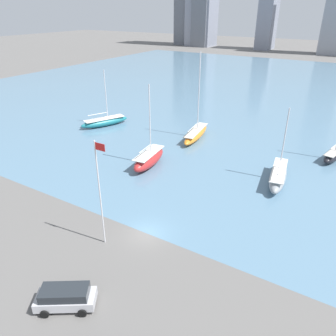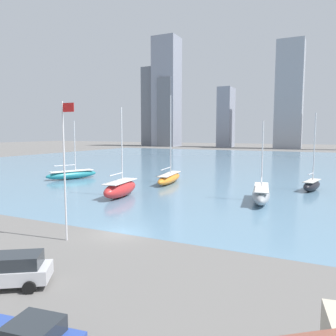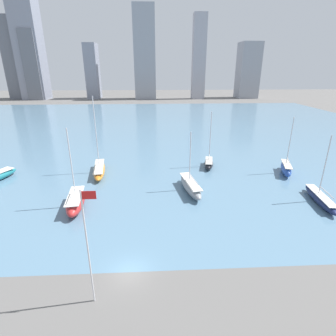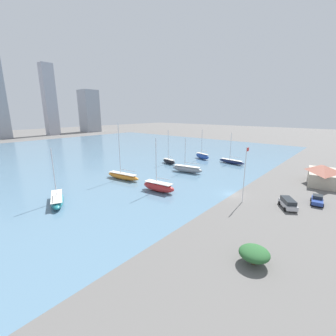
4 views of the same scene
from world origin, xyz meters
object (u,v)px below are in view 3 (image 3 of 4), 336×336
at_px(sailboat_blue, 286,168).
at_px(sailboat_red, 76,202).
at_px(sailboat_navy, 320,198).
at_px(sailboat_orange, 99,169).
at_px(sailboat_gray, 190,186).
at_px(flag_pole, 88,245).
at_px(sailboat_black, 209,163).

distance_m(sailboat_blue, sailboat_red, 40.30).
relative_size(sailboat_blue, sailboat_navy, 1.05).
height_order(sailboat_orange, sailboat_gray, sailboat_orange).
distance_m(flag_pole, sailboat_black, 38.52).
relative_size(flag_pole, sailboat_orange, 0.74).
bearing_deg(sailboat_black, sailboat_navy, -37.86).
height_order(sailboat_navy, sailboat_red, sailboat_red).
relative_size(flag_pole, sailboat_gray, 1.09).
relative_size(flag_pole, sailboat_black, 0.96).
bearing_deg(sailboat_red, sailboat_gray, 8.11).
xyz_separation_m(sailboat_blue, sailboat_red, (-38.44, -12.10, 0.01)).
height_order(flag_pole, sailboat_black, sailboat_black).
relative_size(sailboat_orange, sailboat_black, 1.29).
height_order(sailboat_blue, sailboat_black, sailboat_black).
height_order(flag_pole, sailboat_navy, flag_pole).
xyz_separation_m(sailboat_blue, sailboat_black, (-14.78, 4.59, -0.24)).
xyz_separation_m(flag_pole, sailboat_black, (17.30, 34.02, -5.21)).
bearing_deg(sailboat_black, flag_pole, -104.98).
bearing_deg(sailboat_black, sailboat_orange, -161.25).
height_order(sailboat_orange, sailboat_navy, sailboat_orange).
distance_m(sailboat_gray, sailboat_red, 18.77).
relative_size(sailboat_orange, sailboat_gray, 1.47).
height_order(flag_pole, sailboat_orange, sailboat_orange).
bearing_deg(sailboat_gray, sailboat_black, 55.78).
bearing_deg(sailboat_navy, sailboat_orange, 165.94).
relative_size(sailboat_navy, sailboat_red, 0.88).
bearing_deg(sailboat_black, sailboat_blue, -5.28).
distance_m(sailboat_navy, sailboat_red, 38.00).
relative_size(sailboat_blue, sailboat_red, 0.92).
distance_m(sailboat_orange, sailboat_gray, 19.51).
bearing_deg(sailboat_red, sailboat_orange, 79.49).
bearing_deg(sailboat_navy, sailboat_red, -173.49).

